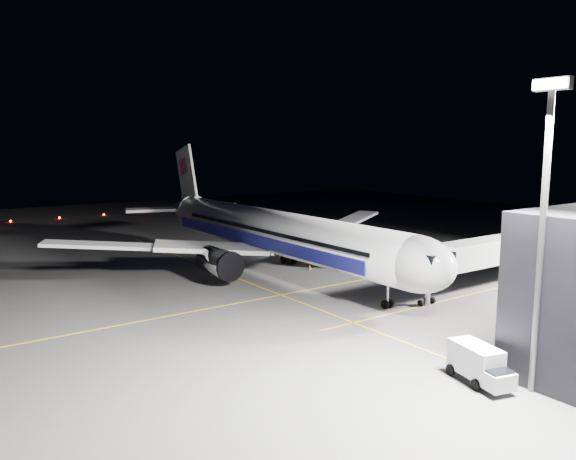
# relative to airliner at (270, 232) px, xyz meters

# --- Properties ---
(ground) EXTENTS (200.00, 200.00, 0.00)m
(ground) POSITION_rel_airliner_xyz_m (1.08, 0.00, -5.16)
(ground) COLOR #4C4C4F
(ground) RESTS_ON ground
(guide_line_main) EXTENTS (0.25, 80.00, 0.01)m
(guide_line_main) POSITION_rel_airliner_xyz_m (11.08, 0.00, -5.16)
(guide_line_main) COLOR gold
(guide_line_main) RESTS_ON ground
(guide_line_cross) EXTENTS (70.00, 0.25, 0.01)m
(guide_line_cross) POSITION_rel_airliner_xyz_m (1.08, -6.00, -5.16)
(guide_line_cross) COLOR gold
(guide_line_cross) RESTS_ON ground
(guide_line_side) EXTENTS (0.25, 40.00, 0.01)m
(guide_line_side) POSITION_rel_airliner_xyz_m (23.08, 10.00, -5.16)
(guide_line_side) COLOR gold
(guide_line_side) RESTS_ON ground
(airliner) EXTENTS (61.48, 54.22, 16.64)m
(airliner) POSITION_rel_airliner_xyz_m (0.00, 0.00, 0.00)
(airliner) COLOR silver
(airliner) RESTS_ON ground
(jet_bridge) EXTENTS (3.60, 34.40, 6.30)m
(jet_bridge) POSITION_rel_airliner_xyz_m (23.08, 18.06, -0.58)
(jet_bridge) COLOR #B2B2B7
(jet_bridge) RESTS_ON ground
(floodlight_mast_south) EXTENTS (2.40, 0.67, 20.70)m
(floodlight_mast_south) POSITION_rel_airliner_xyz_m (41.08, -6.01, 7.21)
(floodlight_mast_south) COLOR #59595E
(floodlight_mast_south) RESTS_ON ground
(taxiway_lights) EXTENTS (0.44, 60.44, 0.44)m
(taxiway_lights) POSITION_rel_airliner_xyz_m (-70.92, 0.00, -4.94)
(taxiway_lights) COLOR #FF140A
(taxiway_lights) RESTS_ON ground
(service_truck) EXTENTS (5.43, 3.25, 2.60)m
(service_truck) POSITION_rel_airliner_xyz_m (38.21, -7.79, -3.77)
(service_truck) COLOR white
(service_truck) RESTS_ON ground
(baggage_tug) EXTENTS (2.74, 2.20, 1.97)m
(baggage_tug) POSITION_rel_airliner_xyz_m (-9.14, 9.25, -4.25)
(baggage_tug) COLOR black
(baggage_tug) RESTS_ON ground
(safety_cone_a) EXTENTS (0.40, 0.40, 0.61)m
(safety_cone_a) POSITION_rel_airliner_xyz_m (-6.65, 5.45, -4.86)
(safety_cone_a) COLOR #FF610A
(safety_cone_a) RESTS_ON ground
(safety_cone_b) EXTENTS (0.43, 0.43, 0.65)m
(safety_cone_b) POSITION_rel_airliner_xyz_m (2.75, 4.44, -4.84)
(safety_cone_b) COLOR #FF610A
(safety_cone_b) RESTS_ON ground
(safety_cone_c) EXTENTS (0.42, 0.42, 0.63)m
(safety_cone_c) POSITION_rel_airliner_xyz_m (-5.41, 10.19, -4.85)
(safety_cone_c) COLOR #FF610A
(safety_cone_c) RESTS_ON ground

